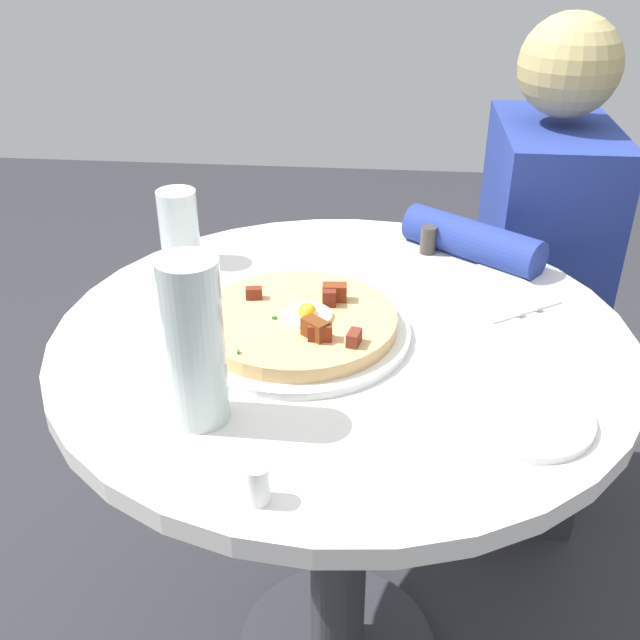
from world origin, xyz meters
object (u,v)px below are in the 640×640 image
fork (501,285)px  salt_shaker (257,483)px  pepper_shaker (428,240)px  bread_plate (524,416)px  water_bottle (195,343)px  water_glass (179,227)px  knife (484,290)px  dining_table (341,424)px  person_seated (528,317)px  pizza_plate (297,331)px  breakfast_pizza (298,320)px

fork → salt_shaker: 0.61m
salt_shaker → pepper_shaker: size_ratio=0.94×
bread_plate → water_bottle: water_bottle is taller
bread_plate → water_bottle: (-0.03, 0.40, 0.10)m
water_glass → water_bottle: (-0.44, -0.14, 0.04)m
salt_shaker → pepper_shaker: (0.65, -0.20, 0.00)m
water_glass → salt_shaker: water_glass is taller
knife → water_glass: bearing=47.7°
dining_table → fork: bearing=-58.5°
person_seated → pizza_plate: size_ratio=3.41×
breakfast_pizza → knife: breakfast_pizza is taller
breakfast_pizza → bread_plate: (-0.17, -0.30, -0.02)m
fork → person_seated: bearing=-54.4°
dining_table → fork: (0.15, -0.25, 0.19)m
pizza_plate → water_glass: water_glass is taller
dining_table → water_bottle: (-0.23, 0.16, 0.29)m
salt_shaker → knife: bearing=-29.7°
knife → pepper_shaker: (0.15, 0.09, 0.02)m
person_seated → knife: (-0.36, 0.16, 0.25)m
pizza_plate → fork: 0.36m
knife → breakfast_pizza: bearing=84.9°
fork → salt_shaker: salt_shaker is taller
water_bottle → dining_table: bearing=-34.8°
fork → salt_shaker: size_ratio=3.84×
fork → water_bottle: bearing=99.0°
person_seated → bread_plate: 0.75m
fork → salt_shaker: (-0.52, 0.32, 0.02)m
pizza_plate → bread_plate: size_ratio=1.97×
dining_table → pepper_shaker: size_ratio=17.23×
dining_table → person_seated: person_seated is taller
dining_table → bread_plate: bearing=-129.8°
dining_table → pepper_shaker: (0.28, -0.13, 0.20)m
person_seated → salt_shaker: bearing=152.9°
dining_table → bread_plate: (-0.20, -0.24, 0.18)m
dining_table → breakfast_pizza: 0.21m
fork → water_glass: bearing=50.2°
water_glass → bread_plate: bearing=-127.2°
bread_plate → water_bottle: size_ratio=0.79×
water_glass → knife: bearing=-98.3°
dining_table → fork: fork is taller
breakfast_pizza → water_bottle: (-0.21, 0.10, 0.08)m
bread_plate → salt_shaker: size_ratio=3.61×
dining_table → knife: (0.13, -0.22, 0.19)m
knife → water_glass: 0.53m
fork → knife: bearing=90.0°
person_seated → fork: bearing=159.6°
pizza_plate → pepper_shaker: pepper_shaker is taller
bread_plate → water_bottle: 0.41m
dining_table → water_glass: bearing=55.0°
fork → pizza_plate: bearing=85.1°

